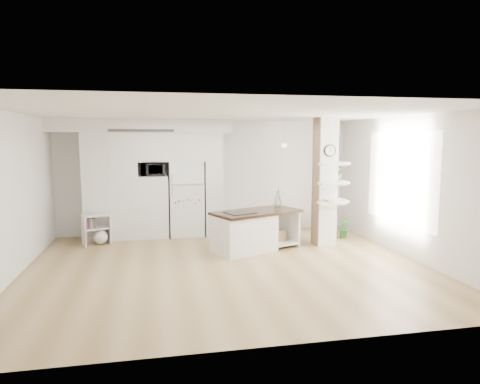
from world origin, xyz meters
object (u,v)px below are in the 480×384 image
at_px(refrigerator, 186,198).
at_px(floor_plant_a, 345,228).
at_px(bookshelf, 98,231).
at_px(kitchen_island, 249,230).

relative_size(refrigerator, floor_plant_a, 3.62).
height_order(refrigerator, bookshelf, refrigerator).
bearing_deg(bookshelf, refrigerator, -6.37).
bearing_deg(kitchen_island, refrigerator, 100.28).
relative_size(kitchen_island, floor_plant_a, 4.10).
distance_m(refrigerator, bookshelf, 2.10).
xyz_separation_m(kitchen_island, bookshelf, (-3.06, 1.16, -0.14)).
distance_m(kitchen_island, floor_plant_a, 2.51).
bearing_deg(bookshelf, floor_plant_a, -26.78).
xyz_separation_m(refrigerator, kitchen_island, (1.12, -1.70, -0.45)).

